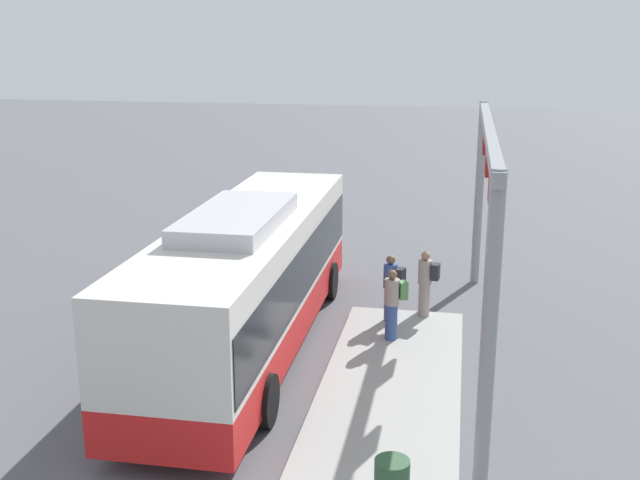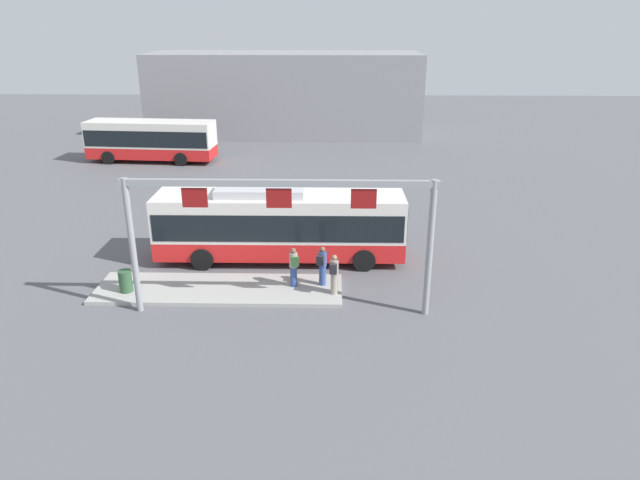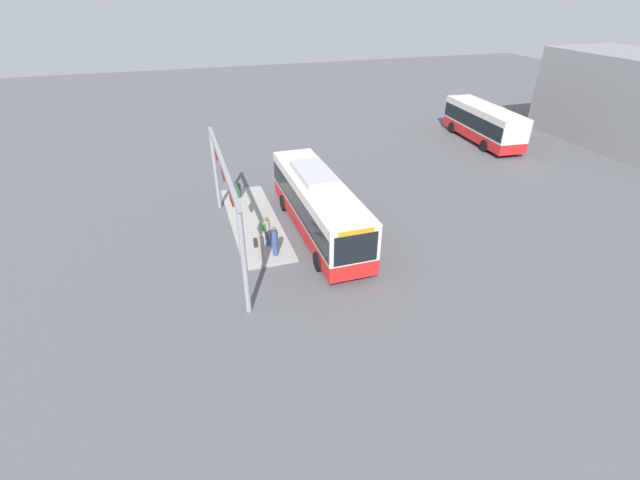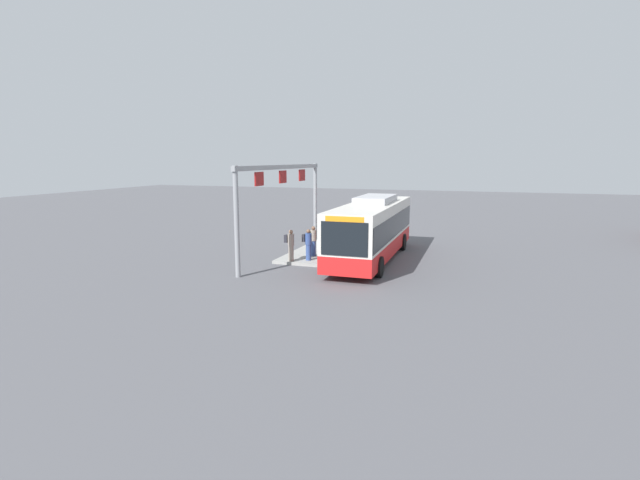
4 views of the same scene
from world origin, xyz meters
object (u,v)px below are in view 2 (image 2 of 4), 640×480
object	(u,v)px
person_waiting_near	(294,266)
person_waiting_mid	(334,273)
bus_main	(280,222)
bus_background_left	(151,138)
person_boarding	(322,265)
trash_bin	(126,281)

from	to	relation	value
person_waiting_near	person_waiting_mid	distance (m)	1.76
bus_main	person_waiting_near	distance (m)	3.34
bus_background_left	person_boarding	world-z (taller)	bus_background_left
person_waiting_mid	trash_bin	bearing A→B (deg)	98.76
person_boarding	trash_bin	size ratio (longest dim) A/B	1.86
person_waiting_near	trash_bin	size ratio (longest dim) A/B	1.86
bus_main	trash_bin	world-z (taller)	bus_main
bus_main	bus_background_left	size ratio (longest dim) A/B	1.14
person_boarding	bus_main	bearing A→B (deg)	53.24
bus_background_left	trash_bin	bearing A→B (deg)	108.13
bus_background_left	person_waiting_near	xyz separation A→B (m)	(12.37, -22.26, -0.73)
trash_bin	person_waiting_mid	bearing A→B (deg)	-0.29
person_boarding	person_waiting_near	size ratio (longest dim) A/B	1.00
bus_background_left	bus_main	bearing A→B (deg)	125.35
person_boarding	bus_background_left	bearing A→B (deg)	51.41
bus_main	trash_bin	bearing A→B (deg)	-147.64
person_waiting_mid	person_waiting_near	bearing A→B (deg)	77.01
bus_background_left	person_boarding	distance (m)	25.93
bus_background_left	person_waiting_near	bearing A→B (deg)	123.25
bus_background_left	person_waiting_mid	size ratio (longest dim) A/B	5.87
person_waiting_mid	trash_bin	distance (m)	8.34
trash_bin	person_waiting_near	bearing A→B (deg)	5.29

